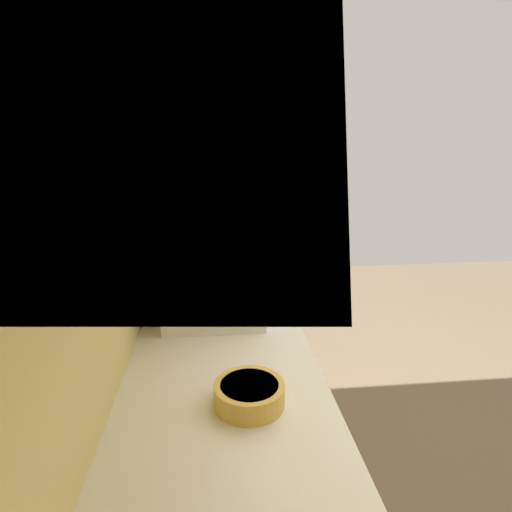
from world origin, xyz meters
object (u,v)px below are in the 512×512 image
oven_range (218,284)px  kettle (229,244)px  microwave (214,280)px  bowl (249,393)px

oven_range → kettle: 0.88m
oven_range → kettle: size_ratio=5.77×
kettle → microwave: bearing=173.6°
microwave → bowl: microwave is taller
microwave → kettle: size_ratio=2.38×
oven_range → bowl: bearing=-178.2°
microwave → kettle: bearing=-6.4°
kettle → oven_range: bearing=5.5°
microwave → kettle: (0.83, -0.09, -0.06)m
oven_range → microwave: 1.64m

